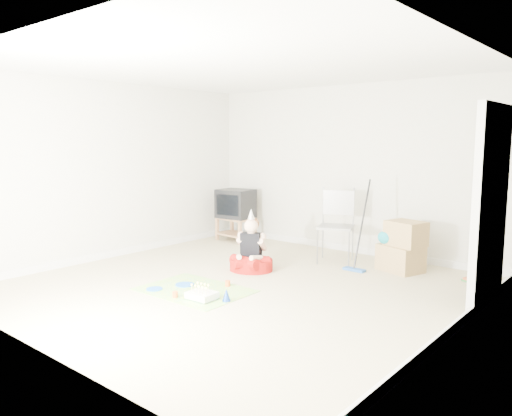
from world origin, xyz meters
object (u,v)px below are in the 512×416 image
Objects in this scene: cardboard_boxes at (402,247)px; seated_woman at (251,257)px; birthday_cake at (202,296)px; crt_tv at (236,204)px; folding_chair at (336,227)px; tv_stand at (236,227)px.

cardboard_boxes is 2.02m from seated_woman.
birthday_cake is (-1.19, -2.56, -0.29)m from cardboard_boxes.
crt_tv is 2.15m from folding_chair.
folding_chair is 1.26× the size of seated_woman.
birthday_cake is at bearing -60.01° from crt_tv.
cardboard_boxes reaches higher than birthday_cake.
seated_woman is at bearing -42.08° from tv_stand.
tv_stand is 3.27m from birthday_cake.
crt_tv is 0.54× the size of folding_chair.
birthday_cake is at bearing -54.54° from tv_stand.
folding_chair is at bearing -172.38° from cardboard_boxes.
tv_stand is 0.82× the size of seated_woman.
folding_chair reaches higher than crt_tv.
tv_stand is 1.01× the size of cardboard_boxes.
tv_stand is 3.08m from cardboard_boxes.
folding_chair reaches higher than birthday_cake.
folding_chair is 1.56× the size of cardboard_boxes.
crt_tv is 0.68× the size of seated_woman.
crt_tv reaches higher than cardboard_boxes.
tv_stand is 0.65× the size of folding_chair.
crt_tv is at bearing 90.00° from tv_stand.
folding_chair is at bearing -11.45° from crt_tv.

